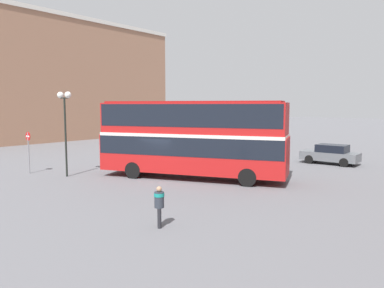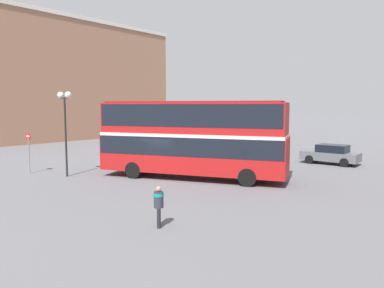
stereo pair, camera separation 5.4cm
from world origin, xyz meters
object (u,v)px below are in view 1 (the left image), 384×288
(double_decker_bus, at_px, (192,134))
(street_lamp_twin_globe, at_px, (65,110))
(parked_car_kerb_near, at_px, (330,154))
(no_entry_sign, at_px, (28,146))
(parked_car_kerb_far, at_px, (223,141))
(pedestrian_foreground, at_px, (159,202))

(double_decker_bus, distance_m, street_lamp_twin_globe, 8.12)
(parked_car_kerb_near, height_order, no_entry_sign, no_entry_sign)
(street_lamp_twin_globe, height_order, no_entry_sign, street_lamp_twin_globe)
(no_entry_sign, bearing_deg, parked_car_kerb_near, 49.83)
(double_decker_bus, distance_m, no_entry_sign, 10.98)
(no_entry_sign, bearing_deg, parked_car_kerb_far, 84.41)
(no_entry_sign, bearing_deg, pedestrian_foreground, -9.67)
(parked_car_kerb_far, bearing_deg, parked_car_kerb_near, -5.27)
(double_decker_bus, height_order, street_lamp_twin_globe, street_lamp_twin_globe)
(pedestrian_foreground, height_order, no_entry_sign, no_entry_sign)
(pedestrian_foreground, distance_m, no_entry_sign, 14.65)
(pedestrian_foreground, bearing_deg, parked_car_kerb_near, -135.04)
(parked_car_kerb_near, distance_m, no_entry_sign, 21.86)
(double_decker_bus, distance_m, pedestrian_foreground, 9.55)
(street_lamp_twin_globe, bearing_deg, no_entry_sign, -161.74)
(pedestrian_foreground, height_order, street_lamp_twin_globe, street_lamp_twin_globe)
(double_decker_bus, xyz_separation_m, no_entry_sign, (-9.46, -5.51, -0.91))
(double_decker_bus, relative_size, pedestrian_foreground, 7.55)
(double_decker_bus, relative_size, parked_car_kerb_far, 2.45)
(street_lamp_twin_globe, bearing_deg, double_decker_bus, 34.80)
(pedestrian_foreground, xyz_separation_m, parked_car_kerb_near, (-0.33, 19.14, -0.19))
(no_entry_sign, bearing_deg, double_decker_bus, 30.23)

